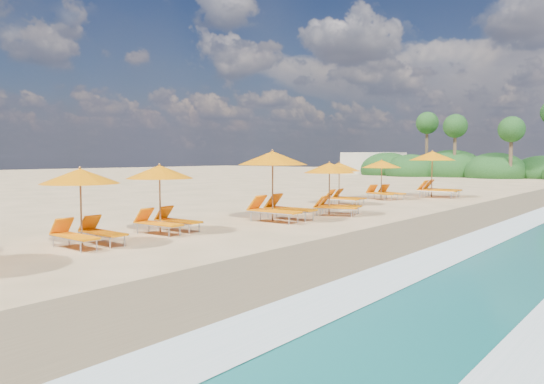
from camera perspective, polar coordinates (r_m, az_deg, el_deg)
ground at (r=15.64m, az=-0.00°, el=-4.39°), size 160.00×160.00×0.00m
wet_sand at (r=13.50m, az=13.35°, el=-5.82°), size 4.00×160.00×0.01m
surf_foam at (r=12.59m, az=24.56°, el=-6.69°), size 4.00×160.00×0.01m
station_3 at (r=13.77m, az=-20.28°, el=-1.01°), size 2.19×2.02×2.03m
station_4 at (r=15.57m, az=-12.04°, el=-0.20°), size 2.33×2.17×2.08m
station_5 at (r=18.05m, az=0.56°, el=1.27°), size 2.78×2.58×2.54m
station_6 at (r=20.03m, az=6.88°, el=0.81°), size 2.65×2.58×2.10m
station_7 at (r=24.21m, az=7.84°, el=1.27°), size 2.28×2.12×2.04m
station_8 at (r=27.79m, az=12.36°, el=1.68°), size 2.80×2.78×2.15m
station_9 at (r=29.94m, az=17.84°, el=2.28°), size 2.98×2.79×2.65m
treeline at (r=60.81m, az=20.25°, el=2.54°), size 25.80×8.80×9.74m
beach_building at (r=67.89m, az=11.26°, el=3.18°), size 7.00×5.00×2.80m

